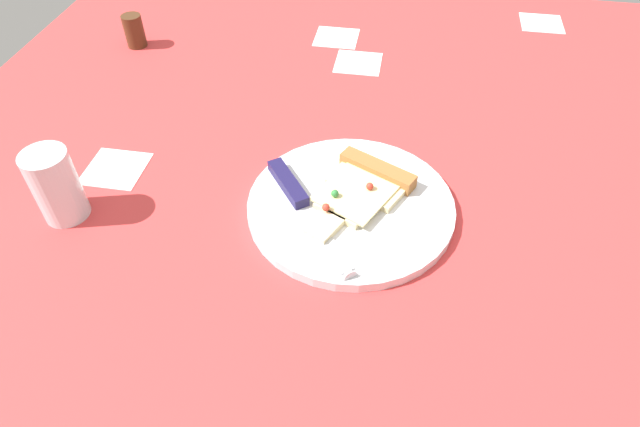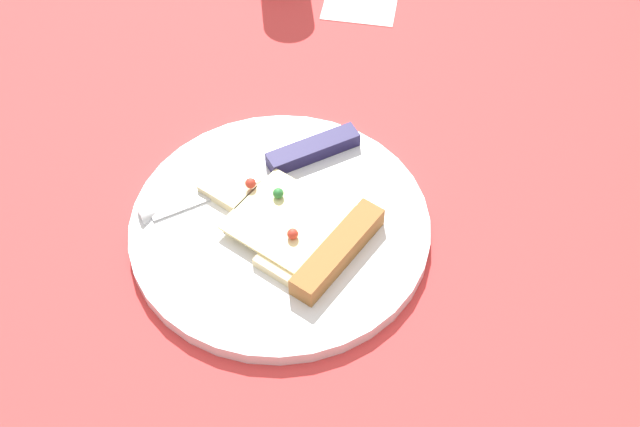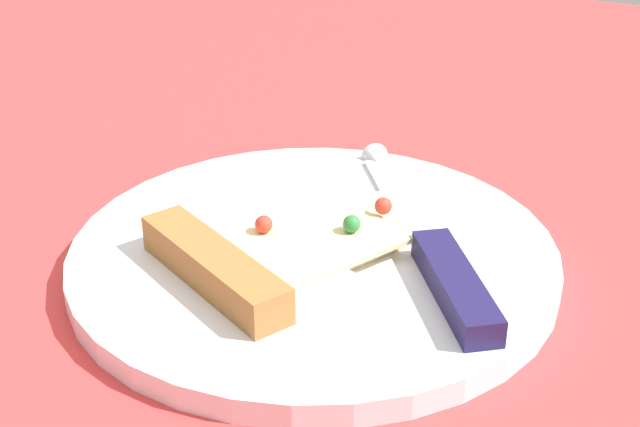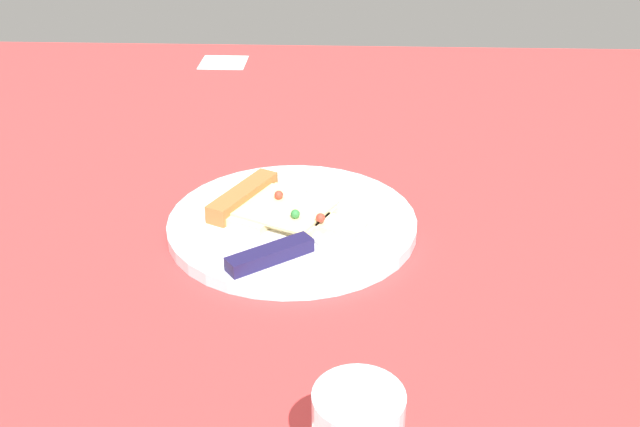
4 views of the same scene
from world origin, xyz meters
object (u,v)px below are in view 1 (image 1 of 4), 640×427
(pizza_slice, at_px, (361,188))
(knife, at_px, (301,203))
(plate, at_px, (351,206))
(pepper_shaker, at_px, (134,31))
(drinking_glass, at_px, (56,186))

(pizza_slice, height_order, knife, pizza_slice)
(plate, relative_size, pepper_shaker, 4.58)
(plate, relative_size, drinking_glass, 2.76)
(drinking_glass, bearing_deg, pepper_shaker, 101.70)
(plate, bearing_deg, pizza_slice, 63.85)
(knife, bearing_deg, plate, 160.01)
(pizza_slice, xyz_separation_m, pepper_shaker, (-0.51, 0.38, 0.01))
(pizza_slice, height_order, drinking_glass, drinking_glass)
(knife, xyz_separation_m, pepper_shaker, (-0.43, 0.43, 0.01))
(knife, height_order, pepper_shaker, pepper_shaker)
(knife, distance_m, pepper_shaker, 0.61)
(knife, bearing_deg, pizza_slice, 172.18)
(drinking_glass, height_order, pepper_shaker, drinking_glass)
(plate, height_order, drinking_glass, drinking_glass)
(pepper_shaker, bearing_deg, knife, -44.76)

